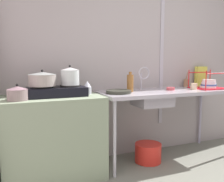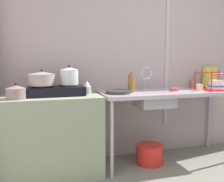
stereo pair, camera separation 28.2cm
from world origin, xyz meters
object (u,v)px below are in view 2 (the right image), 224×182
Objects in this scene: pot_beside_stove at (16,92)px; cup_by_rack at (199,87)px; cereal_box at (210,77)px; sink_basin at (154,99)px; faucet at (146,75)px; stove at (56,91)px; pot_on_right_burner at (69,76)px; frying_pan at (118,92)px; bucket_on_floor at (149,154)px; dish_rack at (216,86)px; pot_on_left_burner at (42,78)px; percolator at (87,87)px; small_bowl_on_drainboard at (174,89)px; bottle_by_sink at (131,83)px; utensil_jar at (193,84)px.

cup_by_rack is (2.11, 0.10, -0.03)m from pot_beside_stove.
pot_beside_stove is 0.67× the size of cereal_box.
sink_basin is 1.43× the size of faucet.
pot_on_right_burner is (0.14, 0.00, 0.15)m from stove.
faucet is (-0.04, 0.15, 0.28)m from sink_basin.
sink_basin is at bearing -170.59° from cereal_box.
faucet reaches higher than frying_pan.
faucet is 0.91× the size of bucket_on_floor.
pot_on_right_burner reaches higher than bucket_on_floor.
cup_by_rack is at bearing -178.06° from dish_rack.
pot_on_left_burner is 0.96× the size of faucet.
percolator is (0.19, 0.03, -0.13)m from pot_on_right_burner.
pot_on_left_burner reaches higher than dish_rack.
small_bowl_on_drainboard is 0.37× the size of cereal_box.
cereal_box reaches higher than small_bowl_on_drainboard.
pot_beside_stove is 1.66m from bucket_on_floor.
pot_on_right_burner is at bearing 0.00° from stove.
stove is 1.73m from cup_by_rack.
small_bowl_on_drainboard is at bearing -1.41° from percolator.
percolator is (0.48, 0.03, -0.11)m from pot_on_left_burner.
bottle_by_sink is (0.72, 0.03, -0.10)m from pot_on_right_burner.
stove is 7.08× the size of cup_by_rack.
percolator is 0.50× the size of faucet.
sink_basin is at bearing 0.89° from frying_pan.
sink_basin is 0.46m from frying_pan.
pot_beside_stove reaches higher than cup_by_rack.
frying_pan is at bearing -3.18° from pot_on_right_burner.
dish_rack is at bearing -2.26° from percolator.
percolator is 0.51× the size of frying_pan.
bottle_by_sink is at bearing 174.99° from cup_by_rack.
pot_on_left_burner is 0.72× the size of dish_rack.
pot_on_left_burner reaches higher than bottle_by_sink.
utensil_jar is at bearing 7.81° from stove.
pot_beside_stove is at bearing -170.01° from utensil_jar.
percolator is 1.52m from utensil_jar.
utensil_jar is at bearing 29.65° from small_bowl_on_drainboard.
pot_beside_stove is 2.35m from dish_rack.
percolator is 0.46× the size of bucket_on_floor.
faucet reaches higher than pot_on_left_burner.
sink_basin is 2.02× the size of utensil_jar.
cereal_box is 1.36× the size of utensil_jar.
sink_basin reaches higher than bucket_on_floor.
frying_pan is at bearing -2.52° from stove.
small_bowl_on_drainboard is at bearing 0.16° from stove.
dish_rack is (1.29, -0.00, 0.03)m from frying_pan.
utensil_jar is (1.84, 0.25, 0.00)m from stove.
cup_by_rack is (1.72, -0.04, -0.01)m from stove.
pot_on_left_burner is 0.84m from frying_pan.
pot_on_left_burner reaches higher than utensil_jar.
dish_rack is at bearing -0.75° from sink_basin.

